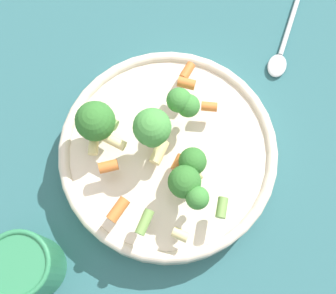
{
  "coord_description": "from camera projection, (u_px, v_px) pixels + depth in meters",
  "views": [
    {
      "loc": [
        -0.14,
        0.09,
        0.6
      ],
      "look_at": [
        0.0,
        0.0,
        0.06
      ],
      "focal_mm": 50.0,
      "sensor_mm": 36.0,
      "label": 1
    }
  ],
  "objects": [
    {
      "name": "spoon",
      "position": [
        285.0,
        40.0,
        0.67
      ],
      "size": [
        0.13,
        0.16,
        0.01
      ],
      "rotation": [
        0.0,
        0.0,
        8.53
      ],
      "color": "silver",
      "rests_on": "ground_plane"
    },
    {
      "name": "ground_plane",
      "position": [
        168.0,
        159.0,
        0.62
      ],
      "size": [
        3.0,
        3.0,
        0.0
      ],
      "primitive_type": "plane",
      "color": "#2D6066"
    },
    {
      "name": "bowl",
      "position": [
        168.0,
        154.0,
        0.6
      ],
      "size": [
        0.27,
        0.27,
        0.05
      ],
      "color": "beige",
      "rests_on": "ground_plane"
    },
    {
      "name": "cup",
      "position": [
        26.0,
        266.0,
        0.54
      ],
      "size": [
        0.08,
        0.08,
        0.08
      ],
      "color": "#2D7F51",
      "rests_on": "ground_plane"
    },
    {
      "name": "pasta_salad",
      "position": [
        150.0,
        140.0,
        0.54
      ],
      "size": [
        0.21,
        0.19,
        0.07
      ],
      "color": "#8CB766",
      "rests_on": "bowl"
    }
  ]
}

